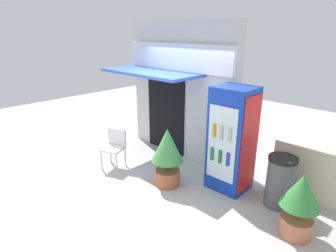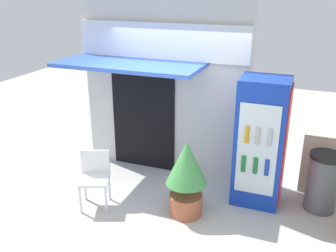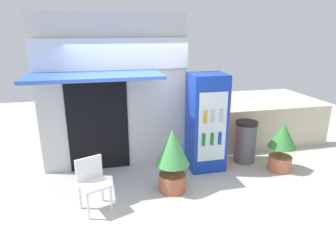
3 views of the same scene
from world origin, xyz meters
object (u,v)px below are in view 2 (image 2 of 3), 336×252
at_px(plastic_chair, 95,174).
at_px(potted_plant_near_shop, 186,173).
at_px(drink_cooler, 261,142).
at_px(trash_bin, 323,182).

xyz_separation_m(plastic_chair, potted_plant_near_shop, (1.36, 0.24, 0.17)).
relative_size(drink_cooler, potted_plant_near_shop, 1.69).
xyz_separation_m(drink_cooler, trash_bin, (0.93, 0.08, -0.52)).
bearing_deg(plastic_chair, potted_plant_near_shop, 9.91).
relative_size(drink_cooler, plastic_chair, 2.30).
bearing_deg(potted_plant_near_shop, drink_cooler, 40.13).
bearing_deg(potted_plant_near_shop, plastic_chair, -170.09).
bearing_deg(drink_cooler, plastic_chair, -156.23).
distance_m(drink_cooler, potted_plant_near_shop, 1.22).
height_order(drink_cooler, trash_bin, drink_cooler).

